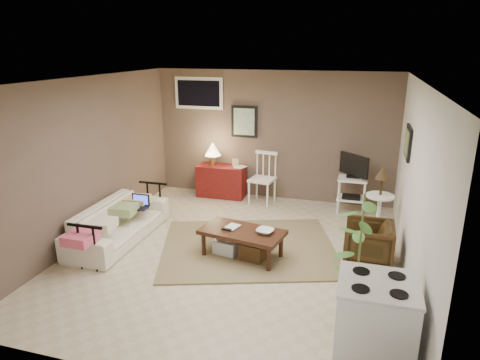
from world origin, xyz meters
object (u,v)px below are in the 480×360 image
(spindle_chair, at_px, (263,179))
(potted_plant, at_px, (359,253))
(red_console, at_px, (221,178))
(tv_stand, at_px, (352,182))
(sofa, at_px, (118,217))
(side_table, at_px, (380,194))
(armchair, at_px, (368,241))
(coffee_table, at_px, (242,241))
(stove, at_px, (374,326))

(spindle_chair, relative_size, potted_plant, 0.66)
(red_console, bearing_deg, tv_stand, -3.30)
(sofa, relative_size, spindle_chair, 2.01)
(red_console, xyz_separation_m, spindle_chair, (0.86, -0.11, 0.08))
(spindle_chair, bearing_deg, side_table, -25.29)
(spindle_chair, relative_size, armchair, 1.49)
(coffee_table, xyz_separation_m, spindle_chair, (-0.23, 2.22, 0.21))
(red_console, relative_size, spindle_chair, 1.12)
(potted_plant, relative_size, stove, 1.62)
(coffee_table, distance_m, side_table, 2.25)
(spindle_chair, bearing_deg, stove, -63.71)
(coffee_table, relative_size, armchair, 1.91)
(red_console, bearing_deg, armchair, -36.22)
(tv_stand, height_order, armchair, tv_stand)
(side_table, xyz_separation_m, armchair, (-0.14, -0.95, -0.37))
(sofa, height_order, spindle_chair, spindle_chair)
(stove, bearing_deg, potted_plant, 103.07)
(sofa, height_order, armchair, sofa)
(coffee_table, distance_m, potted_plant, 1.92)
(sofa, bearing_deg, red_console, -20.01)
(armchair, bearing_deg, side_table, 171.91)
(sofa, relative_size, tv_stand, 1.83)
(side_table, bearing_deg, spindle_chair, 154.71)
(red_console, distance_m, spindle_chair, 0.87)
(red_console, distance_m, side_table, 3.11)
(coffee_table, relative_size, spindle_chair, 1.28)
(side_table, bearing_deg, stove, -91.78)
(red_console, distance_m, tv_stand, 2.48)
(coffee_table, xyz_separation_m, potted_plant, (1.55, -1.00, 0.53))
(sofa, distance_m, red_console, 2.45)
(red_console, relative_size, stove, 1.20)
(tv_stand, bearing_deg, coffee_table, -122.26)
(armchair, bearing_deg, spindle_chair, -134.70)
(tv_stand, relative_size, armchair, 1.64)
(red_console, xyz_separation_m, armchair, (2.76, -2.02, -0.05))
(sofa, distance_m, spindle_chair, 2.77)
(sofa, height_order, stove, stove)
(coffee_table, relative_size, sofa, 0.64)
(coffee_table, relative_size, side_table, 1.10)
(red_console, relative_size, potted_plant, 0.74)
(armchair, bearing_deg, coffee_table, -79.17)
(armchair, distance_m, potted_plant, 1.39)
(coffee_table, distance_m, tv_stand, 2.60)
(red_console, height_order, spindle_chair, red_console)
(sofa, bearing_deg, tv_stand, -56.86)
(sofa, xyz_separation_m, red_console, (0.84, 2.30, -0.00))
(tv_stand, bearing_deg, stove, -85.05)
(red_console, height_order, stove, red_console)
(coffee_table, bearing_deg, stove, -45.24)
(armchair, distance_m, stove, 2.04)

